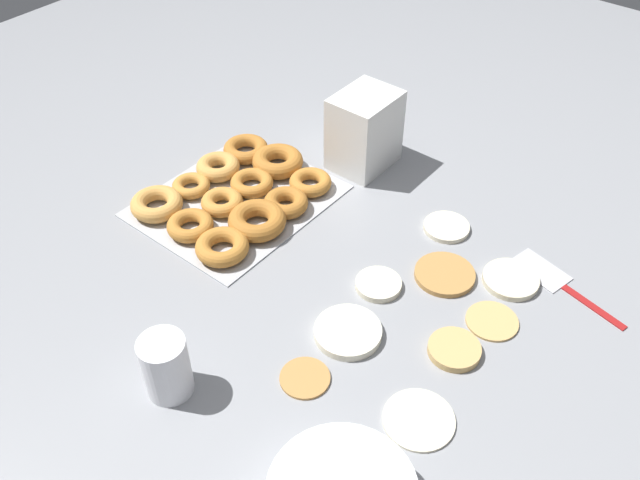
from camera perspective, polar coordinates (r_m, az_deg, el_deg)
name	(u,v)px	position (r m, az deg, el deg)	size (l,w,h in m)	color
ground_plane	(362,288)	(1.23, 3.52, -4.07)	(3.00, 3.00, 0.00)	gray
pancake_0	(348,332)	(1.15, 2.36, -7.75)	(0.11, 0.11, 0.02)	silver
pancake_1	(305,377)	(1.09, -1.28, -11.46)	(0.08, 0.08, 0.01)	#B27F42
pancake_2	(419,419)	(1.06, 8.33, -14.67)	(0.11, 0.11, 0.01)	beige
pancake_3	(378,284)	(1.23, 4.94, -3.75)	(0.08, 0.08, 0.01)	beige
pancake_4	(445,274)	(1.26, 10.45, -2.86)	(0.11, 0.11, 0.01)	#B27F42
pancake_5	(511,280)	(1.28, 15.75, -3.22)	(0.10, 0.10, 0.01)	beige
pancake_6	(454,349)	(1.15, 11.24, -9.03)	(0.09, 0.09, 0.01)	tan
pancake_7	(446,227)	(1.36, 10.60, 1.07)	(0.09, 0.09, 0.01)	beige
pancake_8	(492,320)	(1.20, 14.30, -6.56)	(0.09, 0.09, 0.01)	tan
donut_tray	(238,195)	(1.41, -6.93, 3.81)	(0.38, 0.32, 0.04)	#ADAFB5
container_stack	(364,131)	(1.47, 3.75, 9.17)	(0.14, 0.11, 0.17)	white
paper_cup	(166,366)	(1.07, -12.85, -10.34)	(0.07, 0.07, 0.11)	white
spatula	(551,278)	(1.31, 18.91, -3.01)	(0.09, 0.23, 0.01)	maroon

